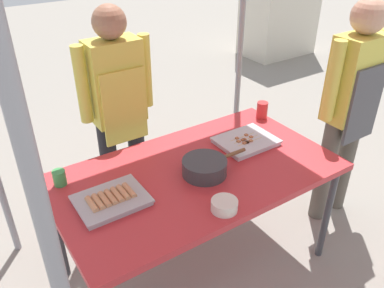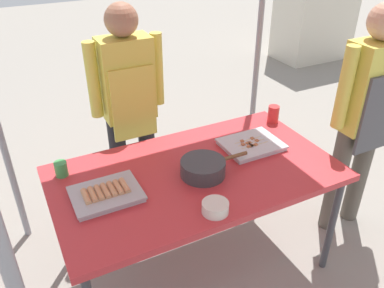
{
  "view_description": "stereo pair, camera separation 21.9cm",
  "coord_description": "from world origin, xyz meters",
  "px_view_note": "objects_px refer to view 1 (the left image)",
  "views": [
    {
      "loc": [
        -1.04,
        -1.52,
        2.03
      ],
      "look_at": [
        0.0,
        0.05,
        0.9
      ],
      "focal_mm": 36.98,
      "sensor_mm": 36.0,
      "label": 1
    },
    {
      "loc": [
        -0.85,
        -1.63,
        2.03
      ],
      "look_at": [
        0.0,
        0.05,
        0.9
      ],
      "focal_mm": 36.98,
      "sensor_mm": 36.0,
      "label": 2
    }
  ],
  "objects_px": {
    "vendor_woman": "(118,103)",
    "cooking_wok": "(205,166)",
    "drink_cup_by_wok": "(262,110)",
    "customer_nearby": "(351,100)",
    "tray_meat_skewers": "(246,141)",
    "condiment_bowl": "(224,205)",
    "tray_grilled_sausages": "(112,200)",
    "drink_cup_near_edge": "(59,178)",
    "stall_table": "(197,178)"
  },
  "relations": [
    {
      "from": "vendor_woman",
      "to": "customer_nearby",
      "type": "xyz_separation_m",
      "value": [
        1.28,
        -0.86,
        0.03
      ]
    },
    {
      "from": "drink_cup_near_edge",
      "to": "vendor_woman",
      "type": "distance_m",
      "value": 0.73
    },
    {
      "from": "stall_table",
      "to": "tray_grilled_sausages",
      "type": "distance_m",
      "value": 0.52
    },
    {
      "from": "vendor_woman",
      "to": "customer_nearby",
      "type": "relative_size",
      "value": 0.97
    },
    {
      "from": "tray_grilled_sausages",
      "to": "drink_cup_by_wok",
      "type": "bearing_deg",
      "value": 13.1
    },
    {
      "from": "stall_table",
      "to": "cooking_wok",
      "type": "bearing_deg",
      "value": -69.0
    },
    {
      "from": "stall_table",
      "to": "tray_meat_skewers",
      "type": "height_order",
      "value": "tray_meat_skewers"
    },
    {
      "from": "cooking_wok",
      "to": "customer_nearby",
      "type": "height_order",
      "value": "customer_nearby"
    },
    {
      "from": "tray_meat_skewers",
      "to": "customer_nearby",
      "type": "relative_size",
      "value": 0.23
    },
    {
      "from": "cooking_wok",
      "to": "drink_cup_by_wok",
      "type": "distance_m",
      "value": 0.81
    },
    {
      "from": "drink_cup_near_edge",
      "to": "drink_cup_by_wok",
      "type": "xyz_separation_m",
      "value": [
        1.43,
        -0.01,
        0.02
      ]
    },
    {
      "from": "tray_grilled_sausages",
      "to": "drink_cup_near_edge",
      "type": "bearing_deg",
      "value": 118.53
    },
    {
      "from": "condiment_bowl",
      "to": "stall_table",
      "type": "bearing_deg",
      "value": 77.53
    },
    {
      "from": "customer_nearby",
      "to": "drink_cup_near_edge",
      "type": "bearing_deg",
      "value": 167.5
    },
    {
      "from": "stall_table",
      "to": "drink_cup_near_edge",
      "type": "relative_size",
      "value": 18.71
    },
    {
      "from": "drink_cup_by_wok",
      "to": "customer_nearby",
      "type": "bearing_deg",
      "value": -44.77
    },
    {
      "from": "tray_grilled_sausages",
      "to": "cooking_wok",
      "type": "xyz_separation_m",
      "value": [
        0.54,
        -0.05,
        0.03
      ]
    },
    {
      "from": "tray_meat_skewers",
      "to": "condiment_bowl",
      "type": "relative_size",
      "value": 2.69
    },
    {
      "from": "cooking_wok",
      "to": "condiment_bowl",
      "type": "height_order",
      "value": "cooking_wok"
    },
    {
      "from": "tray_grilled_sausages",
      "to": "condiment_bowl",
      "type": "bearing_deg",
      "value": -38.46
    },
    {
      "from": "condiment_bowl",
      "to": "vendor_woman",
      "type": "distance_m",
      "value": 1.12
    },
    {
      "from": "tray_meat_skewers",
      "to": "drink_cup_by_wok",
      "type": "xyz_separation_m",
      "value": [
        0.33,
        0.21,
        0.04
      ]
    },
    {
      "from": "tray_meat_skewers",
      "to": "condiment_bowl",
      "type": "bearing_deg",
      "value": -139.44
    },
    {
      "from": "tray_meat_skewers",
      "to": "drink_cup_by_wok",
      "type": "relative_size",
      "value": 3.05
    },
    {
      "from": "cooking_wok",
      "to": "drink_cup_near_edge",
      "type": "height_order",
      "value": "cooking_wok"
    },
    {
      "from": "tray_grilled_sausages",
      "to": "tray_meat_skewers",
      "type": "relative_size",
      "value": 0.98
    },
    {
      "from": "tray_grilled_sausages",
      "to": "drink_cup_near_edge",
      "type": "distance_m",
      "value": 0.35
    },
    {
      "from": "tray_grilled_sausages",
      "to": "drink_cup_near_edge",
      "type": "height_order",
      "value": "drink_cup_near_edge"
    },
    {
      "from": "cooking_wok",
      "to": "drink_cup_by_wok",
      "type": "height_order",
      "value": "drink_cup_by_wok"
    },
    {
      "from": "stall_table",
      "to": "tray_meat_skewers",
      "type": "relative_size",
      "value": 4.46
    },
    {
      "from": "vendor_woman",
      "to": "customer_nearby",
      "type": "bearing_deg",
      "value": 145.95
    },
    {
      "from": "drink_cup_by_wok",
      "to": "customer_nearby",
      "type": "height_order",
      "value": "customer_nearby"
    },
    {
      "from": "tray_grilled_sausages",
      "to": "customer_nearby",
      "type": "bearing_deg",
      "value": -3.58
    },
    {
      "from": "stall_table",
      "to": "customer_nearby",
      "type": "xyz_separation_m",
      "value": [
        1.15,
        -0.11,
        0.24
      ]
    },
    {
      "from": "stall_table",
      "to": "drink_cup_by_wok",
      "type": "relative_size",
      "value": 13.63
    },
    {
      "from": "drink_cup_near_edge",
      "to": "condiment_bowl",
      "type": "bearing_deg",
      "value": -47.16
    },
    {
      "from": "condiment_bowl",
      "to": "vendor_woman",
      "type": "height_order",
      "value": "vendor_woman"
    },
    {
      "from": "stall_table",
      "to": "vendor_woman",
      "type": "xyz_separation_m",
      "value": [
        -0.13,
        0.75,
        0.21
      ]
    },
    {
      "from": "drink_cup_by_wok",
      "to": "drink_cup_near_edge",
      "type": "bearing_deg",
      "value": 179.71
    },
    {
      "from": "cooking_wok",
      "to": "drink_cup_by_wok",
      "type": "bearing_deg",
      "value": 24.97
    },
    {
      "from": "drink_cup_near_edge",
      "to": "customer_nearby",
      "type": "xyz_separation_m",
      "value": [
        1.84,
        -0.41,
        0.15
      ]
    },
    {
      "from": "vendor_woman",
      "to": "customer_nearby",
      "type": "distance_m",
      "value": 1.54
    },
    {
      "from": "vendor_woman",
      "to": "cooking_wok",
      "type": "bearing_deg",
      "value": 100.21
    },
    {
      "from": "tray_grilled_sausages",
      "to": "tray_meat_skewers",
      "type": "bearing_deg",
      "value": 4.87
    },
    {
      "from": "stall_table",
      "to": "condiment_bowl",
      "type": "height_order",
      "value": "condiment_bowl"
    },
    {
      "from": "condiment_bowl",
      "to": "cooking_wok",
      "type": "bearing_deg",
      "value": 72.24
    },
    {
      "from": "tray_grilled_sausages",
      "to": "condiment_bowl",
      "type": "relative_size",
      "value": 2.63
    },
    {
      "from": "cooking_wok",
      "to": "customer_nearby",
      "type": "xyz_separation_m",
      "value": [
        1.13,
        -0.06,
        0.14
      ]
    },
    {
      "from": "tray_grilled_sausages",
      "to": "drink_cup_near_edge",
      "type": "xyz_separation_m",
      "value": [
        -0.16,
        0.3,
        0.02
      ]
    },
    {
      "from": "tray_meat_skewers",
      "to": "customer_nearby",
      "type": "distance_m",
      "value": 0.77
    }
  ]
}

